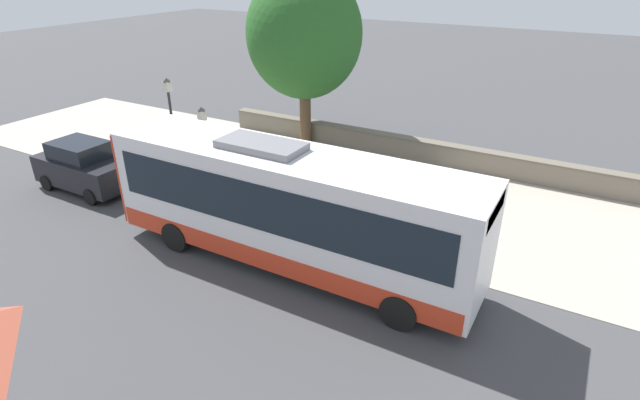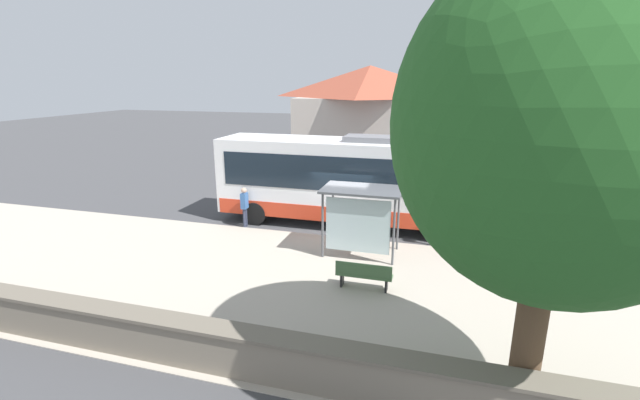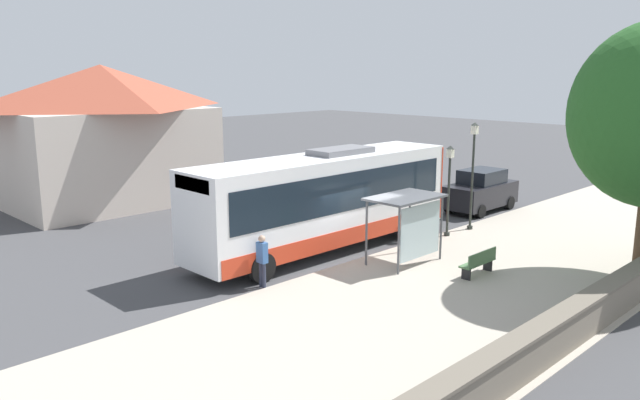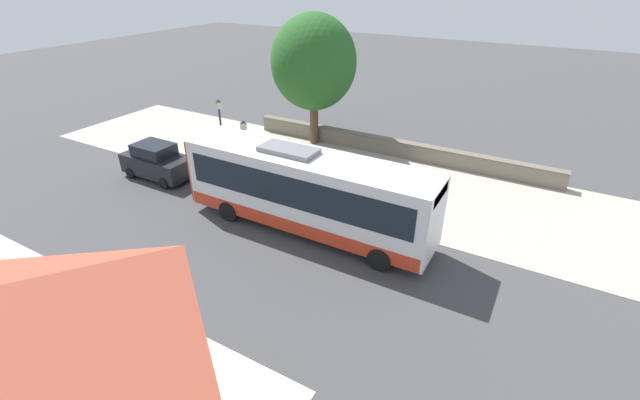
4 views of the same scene
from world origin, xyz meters
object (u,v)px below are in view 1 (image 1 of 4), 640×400
(street_lamp_near, at_px, (205,147))
(bench, at_px, (335,175))
(bus, at_px, (288,206))
(bus_shelter, at_px, (317,164))
(pedestrian, at_px, (445,248))
(street_lamp_far, at_px, (173,127))
(parked_car_behind_bus, at_px, (84,167))
(shade_tree, at_px, (304,35))

(street_lamp_near, bearing_deg, bench, 135.83)
(bus, height_order, bus_shelter, bus)
(pedestrian, distance_m, street_lamp_far, 11.19)
(street_lamp_near, bearing_deg, bus, 67.10)
(bus, relative_size, bus_shelter, 4.23)
(street_lamp_far, height_order, parked_car_behind_bus, street_lamp_far)
(street_lamp_near, height_order, street_lamp_far, street_lamp_far)
(bus_shelter, bearing_deg, parked_car_behind_bus, -73.65)
(bus_shelter, relative_size, parked_car_behind_bus, 0.67)
(pedestrian, relative_size, parked_car_behind_bus, 0.41)
(bus, xyz_separation_m, pedestrian, (-1.58, 4.38, -0.98))
(bench, xyz_separation_m, shade_tree, (-3.84, -3.74, 4.88))
(pedestrian, bearing_deg, shade_tree, -129.98)
(bus, distance_m, pedestrian, 4.76)
(parked_car_behind_bus, bearing_deg, bus, 87.07)
(pedestrian, distance_m, shade_tree, 13.26)
(street_lamp_near, bearing_deg, bus_shelter, 105.20)
(bus, relative_size, shade_tree, 1.39)
(shade_tree, bearing_deg, bus, 28.47)
(pedestrian, xyz_separation_m, street_lamp_far, (-0.63, -11.04, 1.72))
(street_lamp_far, bearing_deg, bus_shelter, 100.32)
(bus, relative_size, street_lamp_near, 3.09)
(bus_shelter, height_order, pedestrian, bus_shelter)
(street_lamp_far, bearing_deg, bench, 124.68)
(street_lamp_near, bearing_deg, pedestrian, 86.65)
(street_lamp_far, relative_size, shade_tree, 0.55)
(street_lamp_near, relative_size, street_lamp_far, 0.82)
(bus_shelter, distance_m, shade_tree, 8.40)
(bus_shelter, bearing_deg, street_lamp_far, -79.68)
(bus, xyz_separation_m, bus_shelter, (-3.26, -0.88, 0.03))
(pedestrian, bearing_deg, street_lamp_far, -93.26)
(pedestrian, relative_size, bench, 1.02)
(parked_car_behind_bus, bearing_deg, shade_tree, 151.30)
(street_lamp_near, bearing_deg, parked_car_behind_bus, -72.73)
(bus_shelter, xyz_separation_m, street_lamp_near, (1.13, -4.15, 0.24))
(bus, bearing_deg, bus_shelter, -164.84)
(street_lamp_near, height_order, parked_car_behind_bus, street_lamp_near)
(street_lamp_near, distance_m, shade_tree, 8.12)
(bench, relative_size, street_lamp_far, 0.36)
(street_lamp_near, distance_m, parked_car_behind_bus, 5.56)
(street_lamp_far, bearing_deg, shade_tree, 169.02)
(bench, bearing_deg, street_lamp_far, -55.32)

